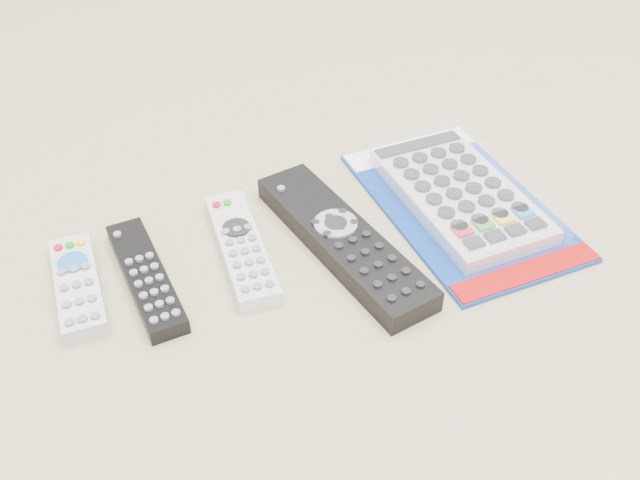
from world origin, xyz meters
name	(u,v)px	position (x,y,z in m)	size (l,w,h in m)	color
remote_small_grey	(78,286)	(-0.24, 0.06, 0.01)	(0.06, 0.14, 0.02)	#B3B3B6
remote_slim_black	(146,277)	(-0.17, 0.04, 0.01)	(0.04, 0.17, 0.02)	black
remote_silver_dvd	(242,247)	(-0.07, 0.04, 0.01)	(0.07, 0.18, 0.02)	silver
remote_large_black	(343,240)	(0.03, 0.00, 0.01)	(0.09, 0.26, 0.03)	black
jumbo_remote_packaged	(460,193)	(0.18, 0.01, 0.02)	(0.19, 0.29, 0.04)	navy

